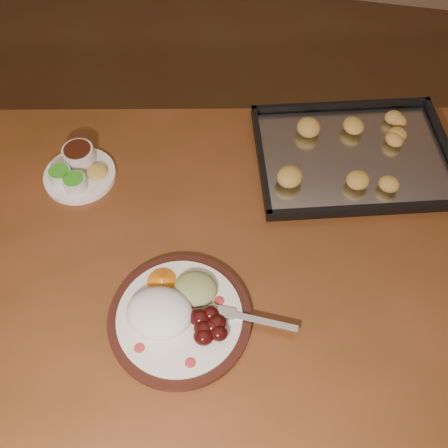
# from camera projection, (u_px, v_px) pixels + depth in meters

# --- Properties ---
(ground) EXTENTS (4.00, 4.00, 0.00)m
(ground) POSITION_uv_depth(u_px,v_px,m) (215.00, 285.00, 1.89)
(ground) COLOR #523C1C
(ground) RESTS_ON ground
(dining_table) EXTENTS (1.65, 1.18, 0.75)m
(dining_table) POSITION_uv_depth(u_px,v_px,m) (209.00, 272.00, 1.18)
(dining_table) COLOR brown
(dining_table) RESTS_ON ground
(dinner_plate) EXTENTS (0.38, 0.29, 0.07)m
(dinner_plate) POSITION_uv_depth(u_px,v_px,m) (177.00, 314.00, 0.99)
(dinner_plate) COLOR black
(dinner_plate) RESTS_ON dining_table
(condiment_saucer) EXTENTS (0.17, 0.17, 0.06)m
(condiment_saucer) POSITION_uv_depth(u_px,v_px,m) (78.00, 170.00, 1.20)
(condiment_saucer) COLOR white
(condiment_saucer) RESTS_ON dining_table
(baking_tray) EXTENTS (0.55, 0.46, 0.05)m
(baking_tray) POSITION_uv_depth(u_px,v_px,m) (354.00, 155.00, 1.24)
(baking_tray) COLOR black
(baking_tray) RESTS_ON dining_table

